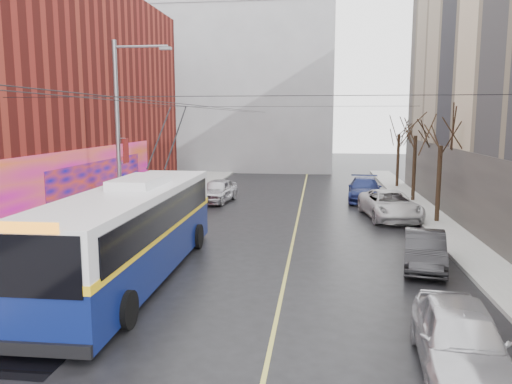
# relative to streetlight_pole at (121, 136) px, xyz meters

# --- Properties ---
(ground) EXTENTS (140.00, 140.00, 0.00)m
(ground) POSITION_rel_streetlight_pole_xyz_m (6.14, -10.00, -4.85)
(ground) COLOR black
(ground) RESTS_ON ground
(sidewalk_left) EXTENTS (4.00, 60.00, 0.15)m
(sidewalk_left) POSITION_rel_streetlight_pole_xyz_m (-1.86, 2.00, -4.77)
(sidewalk_left) COLOR gray
(sidewalk_left) RESTS_ON ground
(sidewalk_right) EXTENTS (2.00, 60.00, 0.15)m
(sidewalk_right) POSITION_rel_streetlight_pole_xyz_m (15.14, 2.00, -4.77)
(sidewalk_right) COLOR gray
(sidewalk_right) RESTS_ON ground
(lane_line) EXTENTS (0.12, 50.00, 0.01)m
(lane_line) POSITION_rel_streetlight_pole_xyz_m (7.64, 4.00, -4.84)
(lane_line) COLOR #BFB74C
(lane_line) RESTS_ON ground
(building_far) EXTENTS (20.50, 12.10, 18.00)m
(building_far) POSITION_rel_streetlight_pole_xyz_m (0.14, 34.99, 4.17)
(building_far) COLOR gray
(building_far) RESTS_ON ground
(streetlight_pole) EXTENTS (2.65, 0.60, 9.00)m
(streetlight_pole) POSITION_rel_streetlight_pole_xyz_m (0.00, 0.00, 0.00)
(streetlight_pole) COLOR slate
(streetlight_pole) RESTS_ON ground
(catenary_wires) EXTENTS (18.00, 60.00, 0.22)m
(catenary_wires) POSITION_rel_streetlight_pole_xyz_m (3.60, 4.77, 1.40)
(catenary_wires) COLOR black
(tree_near) EXTENTS (3.20, 3.20, 6.40)m
(tree_near) POSITION_rel_streetlight_pole_xyz_m (15.14, 6.00, 0.13)
(tree_near) COLOR black
(tree_near) RESTS_ON ground
(tree_mid) EXTENTS (3.20, 3.20, 6.68)m
(tree_mid) POSITION_rel_streetlight_pole_xyz_m (15.14, 13.00, 0.41)
(tree_mid) COLOR black
(tree_mid) RESTS_ON ground
(tree_far) EXTENTS (3.20, 3.20, 6.57)m
(tree_far) POSITION_rel_streetlight_pole_xyz_m (15.14, 20.00, 0.30)
(tree_far) COLOR black
(tree_far) RESTS_ON ground
(puddle) EXTENTS (2.47, 2.76, 0.01)m
(puddle) POSITION_rel_streetlight_pole_xyz_m (1.69, -10.64, -4.84)
(puddle) COLOR black
(puddle) RESTS_ON ground
(pigeons_flying) EXTENTS (1.95, 1.42, 2.16)m
(pigeons_flying) POSITION_rel_streetlight_pole_xyz_m (4.01, 0.34, 2.54)
(pigeons_flying) COLOR slate
(trolleybus) EXTENTS (3.20, 13.09, 6.17)m
(trolleybus) POSITION_rel_streetlight_pole_xyz_m (2.25, -4.89, -3.13)
(trolleybus) COLOR #0A154D
(trolleybus) RESTS_ON ground
(parked_car_a) EXTENTS (2.24, 4.76, 1.58)m
(parked_car_a) POSITION_rel_streetlight_pole_xyz_m (11.94, -10.45, -4.06)
(parked_car_a) COLOR silver
(parked_car_a) RESTS_ON ground
(parked_car_b) EXTENTS (2.14, 4.38, 1.38)m
(parked_car_b) POSITION_rel_streetlight_pole_xyz_m (12.80, -2.40, -4.16)
(parked_car_b) COLOR #252427
(parked_car_b) RESTS_ON ground
(parked_car_c) EXTENTS (3.36, 6.00, 1.58)m
(parked_car_c) POSITION_rel_streetlight_pole_xyz_m (12.80, 7.06, -4.06)
(parked_car_c) COLOR silver
(parked_car_c) RESTS_ON ground
(parked_car_d) EXTENTS (2.58, 5.59, 1.58)m
(parked_car_d) POSITION_rel_streetlight_pole_xyz_m (11.94, 13.13, -4.06)
(parked_car_d) COLOR navy
(parked_car_d) RESTS_ON ground
(following_car) EXTENTS (2.43, 4.77, 1.56)m
(following_car) POSITION_rel_streetlight_pole_xyz_m (1.99, 11.40, -4.07)
(following_car) COLOR silver
(following_car) RESTS_ON ground
(pedestrian_a) EXTENTS (0.51, 0.66, 1.62)m
(pedestrian_a) POSITION_rel_streetlight_pole_xyz_m (-0.79, -2.19, -3.89)
(pedestrian_a) COLOR black
(pedestrian_a) RESTS_ON sidewalk_left
(pedestrian_b) EXTENTS (0.96, 0.94, 1.56)m
(pedestrian_b) POSITION_rel_streetlight_pole_xyz_m (-1.70, 1.18, -3.92)
(pedestrian_b) COLOR black
(pedestrian_b) RESTS_ON sidewalk_left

